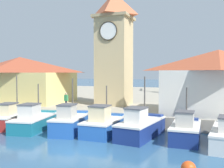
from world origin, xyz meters
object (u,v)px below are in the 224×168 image
at_px(clock_tower, 114,46).
at_px(fishing_boat_mid_right, 141,127).
at_px(fishing_boat_left_outer, 13,118).
at_px(warehouse_left, 20,79).
at_px(warehouse_right, 218,81).
at_px(fishing_boat_mid_left, 70,122).
at_px(dock_worker_near_tower, 66,101).
at_px(fishing_boat_left_inner, 34,121).
at_px(fishing_boat_center, 104,124).
at_px(fishing_boat_right_inner, 186,130).

bearing_deg(clock_tower, fishing_boat_mid_right, -59.91).
distance_m(fishing_boat_left_outer, warehouse_left, 10.75).
relative_size(fishing_boat_left_outer, fishing_boat_mid_right, 0.98).
bearing_deg(warehouse_right, warehouse_left, 174.16).
distance_m(fishing_boat_mid_left, dock_worker_near_tower, 5.15).
height_order(fishing_boat_mid_right, clock_tower, clock_tower).
bearing_deg(clock_tower, fishing_boat_left_inner, -109.38).
relative_size(fishing_boat_left_inner, dock_worker_near_tower, 3.29).
height_order(fishing_boat_mid_left, warehouse_right, warehouse_right).
bearing_deg(fishing_boat_mid_right, fishing_boat_left_inner, -176.83).
height_order(fishing_boat_mid_left, warehouse_left, warehouse_left).
height_order(fishing_boat_left_inner, fishing_boat_center, fishing_boat_left_inner).
bearing_deg(fishing_boat_center, warehouse_right, 37.59).
relative_size(clock_tower, warehouse_right, 1.48).
relative_size(fishing_boat_left_inner, fishing_boat_center, 1.20).
bearing_deg(fishing_boat_mid_right, dock_worker_near_tower, 155.41).
xyz_separation_m(fishing_boat_center, dock_worker_near_tower, (-5.38, 3.87, 1.13)).
height_order(clock_tower, warehouse_right, clock_tower).
bearing_deg(fishing_boat_center, fishing_boat_mid_left, -172.91).
xyz_separation_m(fishing_boat_left_inner, warehouse_right, (13.82, 6.48, 3.11)).
relative_size(fishing_boat_center, fishing_boat_mid_right, 0.83).
relative_size(fishing_boat_mid_left, fishing_boat_center, 1.01).
bearing_deg(fishing_boat_mid_right, fishing_boat_left_outer, -179.92).
distance_m(clock_tower, dock_worker_near_tower, 8.25).
distance_m(fishing_boat_mid_left, warehouse_right, 12.76).
bearing_deg(clock_tower, fishing_boat_center, -74.93).
xyz_separation_m(fishing_boat_left_outer, clock_tower, (5.90, 9.08, 6.76)).
bearing_deg(warehouse_right, clock_tower, 163.68).
height_order(fishing_boat_center, warehouse_right, warehouse_right).
bearing_deg(dock_worker_near_tower, clock_tower, 61.46).
relative_size(fishing_boat_center, dock_worker_near_tower, 2.75).
xyz_separation_m(fishing_boat_mid_left, fishing_boat_right_inner, (8.42, 0.52, -0.07)).
height_order(warehouse_left, warehouse_right, warehouse_right).
bearing_deg(fishing_boat_center, fishing_boat_mid_right, 2.89).
height_order(fishing_boat_left_outer, warehouse_left, warehouse_left).
bearing_deg(warehouse_left, dock_worker_near_tower, -26.71).
bearing_deg(fishing_boat_mid_right, warehouse_right, 49.08).
relative_size(fishing_boat_center, clock_tower, 0.32).
distance_m(fishing_boat_center, dock_worker_near_tower, 6.72).
bearing_deg(fishing_boat_center, fishing_boat_right_inner, 1.90).
xyz_separation_m(fishing_boat_mid_left, warehouse_right, (10.58, 6.47, 3.04)).
bearing_deg(fishing_boat_left_outer, warehouse_left, 126.17).
bearing_deg(warehouse_left, warehouse_right, -5.84).
bearing_deg(fishing_boat_right_inner, fishing_boat_mid_right, -179.00).
bearing_deg(fishing_boat_left_inner, warehouse_left, 134.48).
xyz_separation_m(fishing_boat_left_inner, fishing_boat_right_inner, (11.66, 0.53, 0.01)).
bearing_deg(fishing_boat_center, fishing_boat_left_outer, 179.15).
relative_size(warehouse_left, warehouse_right, 1.34).
bearing_deg(fishing_boat_right_inner, clock_tower, 132.65).
bearing_deg(dock_worker_near_tower, fishing_boat_center, -35.75).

